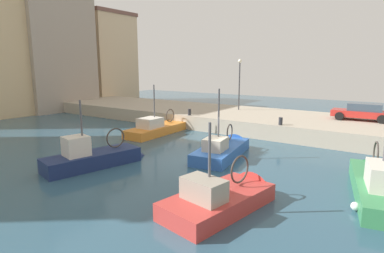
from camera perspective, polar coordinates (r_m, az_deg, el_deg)
name	(u,v)px	position (r m, az deg, el deg)	size (l,w,h in m)	color
water_surface	(201,161)	(17.99, 1.71, -6.37)	(80.00, 80.00, 0.00)	#2D5166
quay_wall	(274,122)	(27.96, 14.66, 0.78)	(9.00, 56.00, 1.20)	#ADA08C
fishing_boat_blue	(224,153)	(19.32, 5.77, -4.90)	(6.33, 2.86, 5.00)	#2D60B7
fishing_boat_green	(377,191)	(15.61, 30.68, -10.10)	(7.13, 3.11, 4.78)	#388951
fishing_boat_orange	(160,131)	(25.70, -5.77, -0.86)	(6.95, 2.24, 4.82)	orange
fishing_boat_red	(225,204)	(12.55, 6.11, -13.82)	(5.67, 3.01, 4.38)	#BC3833
fishing_boat_navy	(98,163)	(17.96, -16.84, -6.42)	(6.09, 2.85, 4.45)	navy
parked_car_red	(362,112)	(27.65, 28.62, 2.39)	(2.00, 4.28, 1.34)	red
mooring_bollard_south	(281,121)	(23.30, 15.84, 0.93)	(0.28, 0.28, 0.55)	#2D2D33
mooring_bollard_mid	(189,112)	(26.91, -0.46, 2.64)	(0.28, 0.28, 0.55)	#2D2D33
quay_streetlamp	(240,76)	(30.56, 8.66, 9.12)	(0.36, 0.36, 4.83)	#38383D
waterfront_building_west_mid	(47,48)	(43.78, -24.95, 12.90)	(8.72, 8.88, 15.20)	#A39384
waterfront_building_east_mid	(106,58)	(49.27, -15.36, 11.93)	(7.49, 6.30, 13.08)	beige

